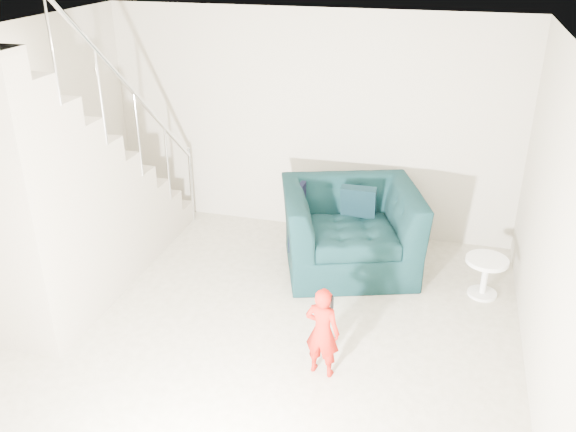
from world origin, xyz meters
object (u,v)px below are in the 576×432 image
object	(u,v)px
armchair	(350,229)
toddler	(322,332)
side_table	(486,271)
staircase	(63,210)

from	to	relation	value
armchair	toddler	xyz separation A→B (m)	(0.10, -1.87, -0.05)
armchair	side_table	size ratio (longest dim) A/B	3.36
toddler	side_table	world-z (taller)	toddler
toddler	staircase	distance (m)	2.90
toddler	staircase	size ratio (longest dim) A/B	0.23
side_table	toddler	bearing A→B (deg)	-129.56
armchair	side_table	world-z (taller)	armchair
toddler	staircase	world-z (taller)	staircase
armchair	staircase	bearing A→B (deg)	-173.66
toddler	side_table	xyz separation A→B (m)	(1.36, 1.65, -0.13)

